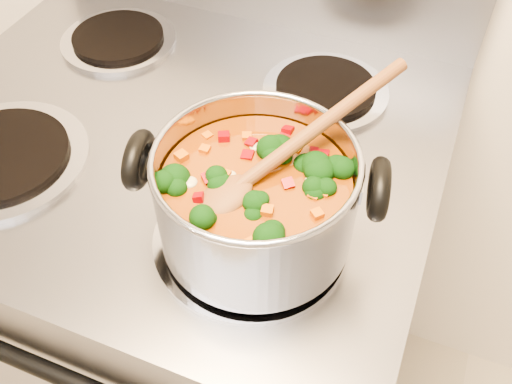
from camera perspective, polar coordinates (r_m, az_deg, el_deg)
electric_range at (r=1.22m, az=-5.88°, el=-9.43°), size 0.80×0.72×1.08m
stockpot at (r=0.65m, az=-0.02°, el=-0.65°), size 0.30×0.23×0.14m
wooden_spoon at (r=0.63m, az=1.60°, el=3.04°), size 0.18×0.27×0.09m
cooktop_crumbs at (r=0.71m, az=9.99°, el=-5.53°), size 0.17×0.21×0.01m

